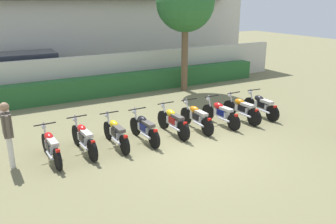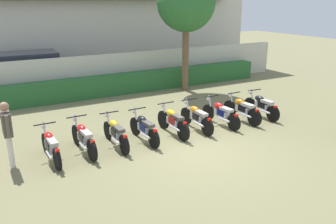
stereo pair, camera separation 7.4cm
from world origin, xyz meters
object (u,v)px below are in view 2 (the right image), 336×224
(motorcycle_in_row_4, at_px, (173,121))
(motorcycle_in_row_7, at_px, (242,109))
(motorcycle_in_row_1, at_px, (84,138))
(tree_near_inspector, at_px, (186,3))
(motorcycle_in_row_2, at_px, (116,133))
(motorcycle_in_row_8, at_px, (262,105))
(motorcycle_in_row_6, at_px, (221,113))
(motorcycle_in_row_0, at_px, (51,146))
(inspector_person, at_px, (7,128))
(parked_car, at_px, (31,73))
(motorcycle_in_row_5, at_px, (197,117))
(motorcycle_in_row_3, at_px, (144,128))

(motorcycle_in_row_4, height_order, motorcycle_in_row_7, motorcycle_in_row_4)
(motorcycle_in_row_1, distance_m, motorcycle_in_row_4, 2.93)
(tree_near_inspector, height_order, motorcycle_in_row_4, tree_near_inspector)
(motorcycle_in_row_2, bearing_deg, motorcycle_in_row_8, -90.65)
(motorcycle_in_row_8, bearing_deg, motorcycle_in_row_7, 91.58)
(tree_near_inspector, distance_m, motorcycle_in_row_1, 8.75)
(motorcycle_in_row_6, distance_m, motorcycle_in_row_7, 0.91)
(tree_near_inspector, distance_m, motorcycle_in_row_4, 6.93)
(motorcycle_in_row_0, bearing_deg, inspector_person, 75.44)
(motorcycle_in_row_0, height_order, inspector_person, inspector_person)
(tree_near_inspector, bearing_deg, parked_car, 154.35)
(motorcycle_in_row_7, bearing_deg, motorcycle_in_row_4, 85.36)
(parked_car, xyz_separation_m, motorcycle_in_row_7, (5.87, -8.01, -0.48))
(motorcycle_in_row_7, bearing_deg, parked_car, 32.91)
(motorcycle_in_row_1, xyz_separation_m, motorcycle_in_row_6, (4.84, -0.03, -0.02))
(motorcycle_in_row_5, relative_size, motorcycle_in_row_6, 0.99)
(motorcycle_in_row_2, distance_m, motorcycle_in_row_6, 3.88)
(motorcycle_in_row_6, bearing_deg, tree_near_inspector, -21.16)
(motorcycle_in_row_0, bearing_deg, motorcycle_in_row_1, -85.85)
(motorcycle_in_row_1, xyz_separation_m, motorcycle_in_row_3, (1.86, -0.08, -0.01))
(motorcycle_in_row_0, bearing_deg, motorcycle_in_row_4, -90.97)
(motorcycle_in_row_6, bearing_deg, motorcycle_in_row_8, -94.45)
(motorcycle_in_row_2, height_order, motorcycle_in_row_5, motorcycle_in_row_5)
(motorcycle_in_row_3, bearing_deg, motorcycle_in_row_2, 84.85)
(motorcycle_in_row_7, bearing_deg, tree_near_inspector, -10.63)
(motorcycle_in_row_0, height_order, motorcycle_in_row_3, motorcycle_in_row_3)
(motorcycle_in_row_5, xyz_separation_m, motorcycle_in_row_6, (1.01, -0.01, -0.01))
(tree_near_inspector, xyz_separation_m, motorcycle_in_row_8, (0.32, -4.87, -3.60))
(tree_near_inspector, bearing_deg, motorcycle_in_row_8, -86.21)
(parked_car, distance_m, motorcycle_in_row_6, 9.40)
(motorcycle_in_row_1, bearing_deg, motorcycle_in_row_6, -93.21)
(parked_car, height_order, motorcycle_in_row_8, parked_car)
(motorcycle_in_row_5, bearing_deg, motorcycle_in_row_8, -90.62)
(tree_near_inspector, bearing_deg, motorcycle_in_row_3, -132.65)
(motorcycle_in_row_1, height_order, motorcycle_in_row_3, motorcycle_in_row_1)
(motorcycle_in_row_2, bearing_deg, motorcycle_in_row_1, 87.54)
(motorcycle_in_row_5, xyz_separation_m, motorcycle_in_row_8, (2.86, -0.04, -0.00))
(motorcycle_in_row_8, height_order, inspector_person, inspector_person)
(tree_near_inspector, bearing_deg, motorcycle_in_row_1, -142.94)
(parked_car, bearing_deg, motorcycle_in_row_7, -51.64)
(parked_car, relative_size, motorcycle_in_row_0, 2.49)
(motorcycle_in_row_2, xyz_separation_m, motorcycle_in_row_5, (2.88, 0.01, 0.01))
(motorcycle_in_row_0, bearing_deg, motorcycle_in_row_3, -91.87)
(motorcycle_in_row_2, distance_m, motorcycle_in_row_8, 5.74)
(tree_near_inspector, xyz_separation_m, motorcycle_in_row_5, (-2.54, -4.84, -3.59))
(motorcycle_in_row_2, bearing_deg, tree_near_inspector, -48.58)
(motorcycle_in_row_0, relative_size, motorcycle_in_row_4, 0.98)
(motorcycle_in_row_5, bearing_deg, motorcycle_in_row_7, -91.45)
(motorcycle_in_row_7, xyz_separation_m, inspector_person, (-7.66, 0.18, 0.60))
(tree_near_inspector, height_order, motorcycle_in_row_0, tree_near_inspector)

